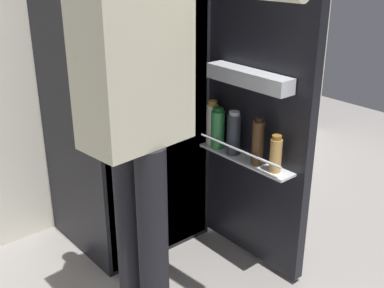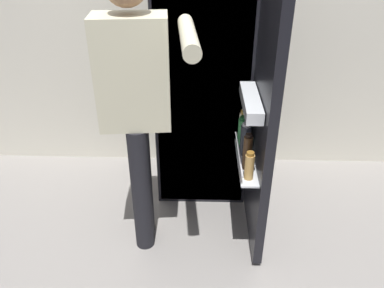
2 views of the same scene
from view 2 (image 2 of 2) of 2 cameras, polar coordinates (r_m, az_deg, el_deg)
ground_plane at (r=2.76m, az=1.41°, el=-11.89°), size 6.12×6.12×0.00m
kitchen_wall at (r=3.02m, az=1.90°, el=19.70°), size 4.40×0.10×2.60m
refrigerator at (r=2.72m, az=2.37°, el=9.86°), size 0.70×1.25×1.81m
person at (r=2.12m, az=-8.16°, el=7.09°), size 0.57×0.69×1.72m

